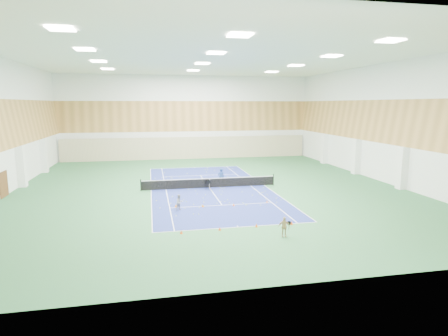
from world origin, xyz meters
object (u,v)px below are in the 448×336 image
at_px(child_court, 179,202).
at_px(ball_cart, 208,185).
at_px(tennis_net, 209,182).
at_px(coach, 221,177).
at_px(child_apron, 284,227).

height_order(child_court, ball_cart, child_court).
distance_m(tennis_net, coach, 1.42).
xyz_separation_m(child_apron, ball_cart, (-2.55, 13.51, -0.19)).
bearing_deg(ball_cart, child_apron, -83.95).
height_order(coach, child_court, coach).
bearing_deg(ball_cart, tennis_net, 62.85).
xyz_separation_m(tennis_net, child_court, (-3.41, -7.12, 0.05)).
relative_size(tennis_net, coach, 7.22).
relative_size(coach, ball_cart, 2.04).
xyz_separation_m(child_court, child_apron, (5.72, -6.99, 0.02)).
bearing_deg(child_court, ball_cart, 32.11).
distance_m(tennis_net, ball_cart, 0.66).
xyz_separation_m(child_court, ball_cart, (3.17, 6.52, -0.17)).
bearing_deg(ball_cart, child_court, -120.57).
bearing_deg(child_court, child_apron, -82.70).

